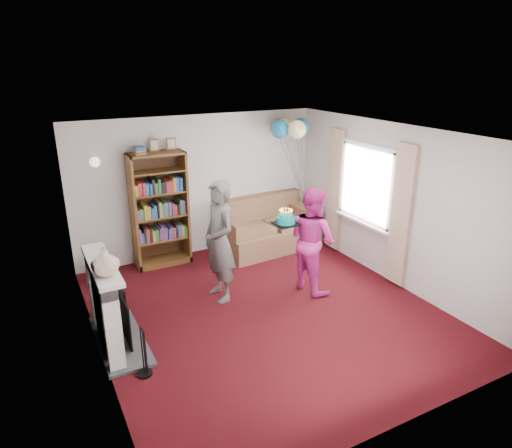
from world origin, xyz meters
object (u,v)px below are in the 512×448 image
bookcase (159,211)px  birthday_cake (286,220)px  sofa (266,230)px  person_magenta (312,239)px  person_striped (219,241)px

bookcase → birthday_cake: bearing=-55.8°
sofa → birthday_cake: 2.01m
bookcase → person_magenta: bearing=-48.5°
bookcase → birthday_cake: (1.33, -1.95, 0.22)m
sofa → birthday_cake: size_ratio=5.48×
person_magenta → birthday_cake: person_magenta is taller
sofa → person_magenta: person_magenta is taller
bookcase → person_striped: bearing=-75.9°
person_magenta → birthday_cake: (-0.44, 0.05, 0.37)m
bookcase → sofa: 2.05m
sofa → person_striped: (-1.54, -1.40, 0.55)m
sofa → person_striped: 2.15m
bookcase → birthday_cake: 2.37m
sofa → birthday_cake: bearing=-114.6°
bookcase → person_magenta: 2.67m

